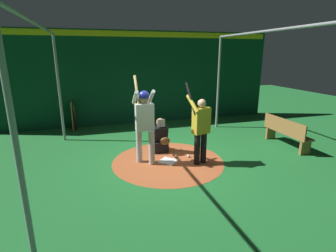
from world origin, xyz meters
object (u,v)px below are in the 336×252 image
batter (144,120)px  bat_rack (73,116)px  catcher (160,139)px  baseball_0 (176,156)px  baseball_1 (188,156)px  home_plate (168,161)px  baseball_2 (181,150)px  bench (286,132)px  visitor (201,127)px

batter → bat_rack: 4.33m
batter → catcher: 1.13m
baseball_0 → baseball_1: bearing=72.8°
baseball_0 → home_plate: bearing=-54.6°
batter → baseball_2: (-0.50, 1.15, -1.09)m
baseball_0 → batter: bearing=-82.7°
catcher → bench: bearing=80.6°
bat_rack → baseball_0: bearing=36.0°
bench → batter: bearing=-89.8°
catcher → baseball_0: (0.52, 0.28, -0.35)m
catcher → bat_rack: (-3.22, -2.44, 0.10)m
bench → baseball_0: (-0.09, -3.41, -0.40)m
catcher → baseball_0: size_ratio=13.32×
catcher → baseball_0: catcher is taller
baseball_0 → baseball_2: (-0.39, 0.30, 0.00)m
catcher → bat_rack: 4.05m
batter → bench: 4.31m
home_plate → visitor: size_ratio=0.21×
batter → baseball_0: batter is taller
batter → bench: batter is taller
home_plate → baseball_2: 0.82m
catcher → baseball_2: 0.69m
visitor → baseball_2: visitor is taller
baseball_1 → batter: bearing=-89.7°
bat_rack → catcher: bearing=37.1°
batter → baseball_2: batter is taller
baseball_2 → home_plate: bearing=-44.7°
batter → bench: (-0.02, 4.26, -0.69)m
catcher → visitor: (1.04, 0.74, 0.56)m
baseball_2 → baseball_1: bearing=3.0°
home_plate → baseball_1: bearing=98.5°
batter → visitor: (0.41, 1.31, -0.18)m
home_plate → visitor: 1.24m
bat_rack → baseball_0: (3.75, 2.72, -0.45)m
catcher → bat_rack: bat_rack is taller
home_plate → visitor: visitor is taller
home_plate → batter: bearing=-98.3°
visitor → baseball_0: (-0.52, -0.47, -0.91)m
home_plate → batter: (-0.08, -0.58, 1.12)m
home_plate → baseball_0: bearing=125.4°
batter → visitor: size_ratio=1.08×
home_plate → catcher: bearing=-179.4°
home_plate → baseball_0: 0.33m
baseball_1 → baseball_2: bearing=-177.0°
bat_rack → bench: 7.23m
visitor → baseball_0: visitor is taller
bat_rack → bench: bearing=58.0°
bench → baseball_1: size_ratio=22.83×
home_plate → bat_rack: 4.66m
home_plate → bench: size_ratio=0.25×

